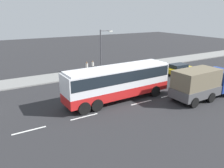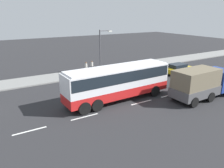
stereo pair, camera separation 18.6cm
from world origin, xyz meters
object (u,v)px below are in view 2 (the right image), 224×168
(cargo_truck, at_px, (202,82))
(pedestrian_near_curb, at_px, (92,65))
(street_lamp, at_px, (101,48))
(coach_bus, at_px, (118,80))
(car_yellow_taxi, at_px, (178,68))
(pedestrian_at_crossing, at_px, (86,67))

(cargo_truck, height_order, pedestrian_near_curb, cargo_truck)
(street_lamp, bearing_deg, cargo_truck, -71.86)
(coach_bus, relative_size, pedestrian_near_curb, 7.13)
(car_yellow_taxi, bearing_deg, pedestrian_near_curb, 145.55)
(coach_bus, xyz_separation_m, car_yellow_taxi, (12.48, 3.93, -1.33))
(car_yellow_taxi, distance_m, pedestrian_near_curb, 12.10)
(street_lamp, bearing_deg, coach_bus, -109.24)
(cargo_truck, relative_size, pedestrian_at_crossing, 4.23)
(coach_bus, bearing_deg, car_yellow_taxi, 16.00)
(pedestrian_near_curb, relative_size, street_lamp, 0.26)
(cargo_truck, relative_size, street_lamp, 1.19)
(pedestrian_at_crossing, xyz_separation_m, street_lamp, (1.91, -0.96, 2.51))
(car_yellow_taxi, xyz_separation_m, street_lamp, (-9.33, 5.10, 2.86))
(car_yellow_taxi, height_order, pedestrian_at_crossing, pedestrian_at_crossing)
(pedestrian_near_curb, xyz_separation_m, pedestrian_at_crossing, (-1.29, -0.84, 0.10))
(pedestrian_at_crossing, bearing_deg, car_yellow_taxi, -151.09)
(car_yellow_taxi, relative_size, pedestrian_near_curb, 2.75)
(pedestrian_near_curb, height_order, street_lamp, street_lamp)
(coach_bus, bearing_deg, pedestrian_at_crossing, 81.43)
(cargo_truck, height_order, car_yellow_taxi, cargo_truck)
(pedestrian_at_crossing, height_order, street_lamp, street_lamp)
(pedestrian_at_crossing, bearing_deg, cargo_truck, 171.12)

